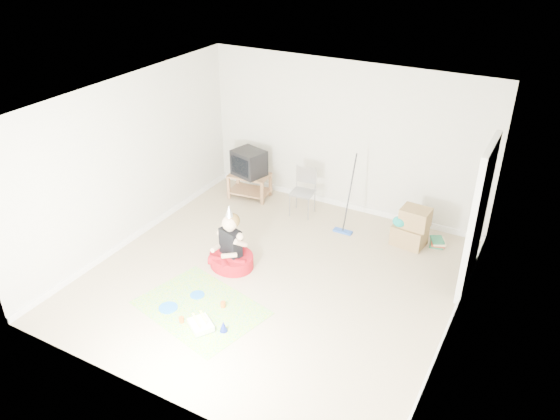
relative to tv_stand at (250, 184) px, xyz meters
The scene contains 16 objects.
ground 2.61m from the tv_stand, 51.32° to the right, with size 5.00×5.00×0.00m, color #C5B08D.
doorway_recess 4.25m from the tv_stand, 11.38° to the right, with size 0.02×0.90×2.05m, color black.
tv_stand is the anchor object (origin of this frame).
crt_tv 0.41m from the tv_stand, behind, with size 0.54×0.44×0.46m, color black.
folding_chair 1.15m from the tv_stand, ahead, with size 0.42×0.40×0.84m.
cardboard_boxes 3.08m from the tv_stand, ahead, with size 0.55×0.44×0.64m.
floor_mop 2.04m from the tv_stand, 10.10° to the right, with size 0.31×0.42×1.26m.
book_pile 3.49m from the tv_stand, ahead, with size 0.27×0.31×0.12m.
seated_woman 2.25m from the tv_stand, 65.56° to the right, with size 0.87×0.87×1.02m.
party_mat 3.28m from the tv_stand, 70.21° to the right, with size 1.61×1.17×0.01m, color #DB2E71.
birthday_cake 3.67m from the tv_stand, 68.38° to the right, with size 0.41×0.39×0.15m.
blue_plate_near 3.03m from the tv_stand, 72.50° to the right, with size 0.20×0.20×0.01m, color blue.
blue_plate_far 3.39m from the tv_stand, 77.43° to the right, with size 0.25×0.25×0.01m, color blue.
orange_cup_near 3.23m from the tv_stand, 64.98° to the right, with size 0.07×0.07×0.08m, color #D15E17.
orange_cup_far 3.60m from the tv_stand, 72.74° to the right, with size 0.07×0.07×0.07m, color #D15E17.
blue_party_hat 3.70m from the tv_stand, 63.74° to the right, with size 0.10×0.10×0.15m, color #1929B1.
Camera 1 is at (3.17, -5.59, 4.65)m, focal length 35.00 mm.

